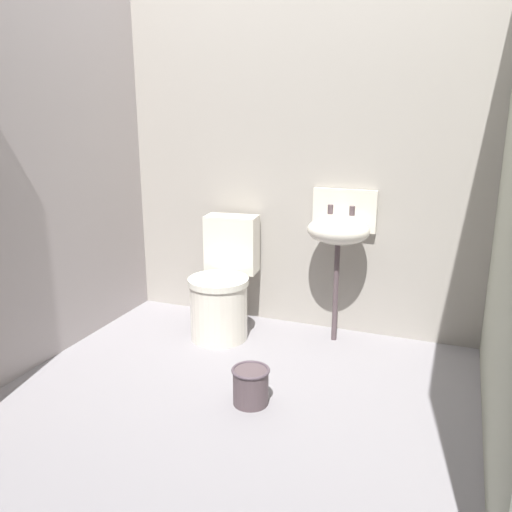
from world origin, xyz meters
TOP-DOWN VIEW (x-y plane):
  - ground_plane at (0.00, 0.00)m, footprint 2.88×2.48m
  - wall_back at (0.00, 1.09)m, footprint 2.88×0.10m
  - wall_left at (-1.29, 0.10)m, footprint 0.10×2.28m
  - toilet_near_wall at (-0.41, 0.69)m, footprint 0.44×0.63m
  - sink at (0.33, 0.87)m, footprint 0.42×0.35m
  - bucket at (0.11, -0.10)m, footprint 0.20×0.20m

SIDE VIEW (x-z plane):
  - ground_plane at x=0.00m, z-range -0.08..0.00m
  - bucket at x=0.11m, z-range 0.00..0.20m
  - toilet_near_wall at x=-0.41m, z-range -0.07..0.71m
  - sink at x=0.33m, z-range 0.26..1.25m
  - wall_back at x=0.00m, z-range 0.00..2.42m
  - wall_left at x=-1.29m, z-range 0.00..2.42m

